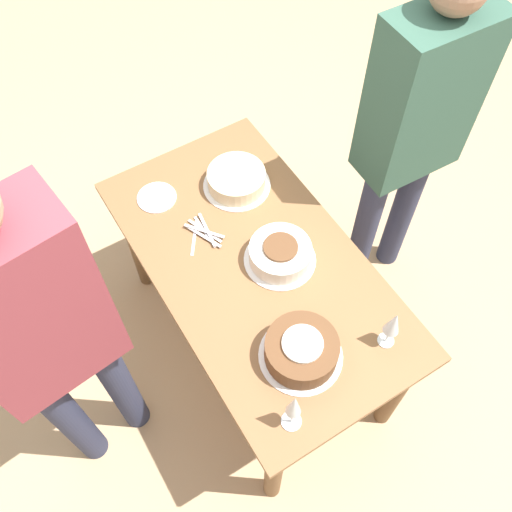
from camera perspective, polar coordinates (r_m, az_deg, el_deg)
ground_plane at (r=2.83m, az=0.00°, el=-8.66°), size 12.00×12.00×0.00m
dining_table at (r=2.28m, az=0.00°, el=-2.45°), size 1.37×0.74×0.74m
cake_center_white at (r=2.14m, az=2.43°, el=0.21°), size 0.28×0.28×0.10m
cake_front_chocolate at (r=1.96m, az=4.57°, el=-9.38°), size 0.29×0.29×0.11m
cake_back_decorated at (r=2.36m, az=-1.96°, el=7.64°), size 0.28×0.28×0.08m
wine_glass_near at (r=1.95m, az=13.58°, el=-6.61°), size 0.06×0.06×0.20m
wine_glass_far at (r=1.77m, az=3.82°, el=-14.76°), size 0.07×0.07×0.23m
dessert_plate_left at (r=2.38m, az=-9.90°, el=5.78°), size 0.16×0.16×0.01m
fork_pile at (r=2.24m, az=-5.31°, el=2.33°), size 0.18×0.15×0.02m
person_cutting at (r=1.80m, az=-20.52°, el=-7.07°), size 0.27×0.42×1.75m
person_watching at (r=2.32m, az=15.57°, el=12.52°), size 0.24×0.41×1.68m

